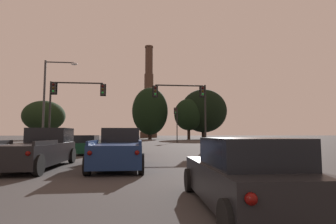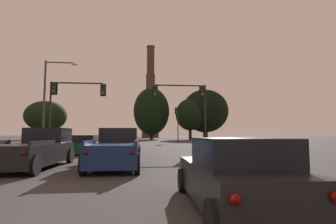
{
  "view_description": "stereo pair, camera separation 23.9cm",
  "coord_description": "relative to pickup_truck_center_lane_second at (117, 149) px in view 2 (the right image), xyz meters",
  "views": [
    {
      "loc": [
        1.13,
        -1.72,
        1.51
      ],
      "look_at": [
        4.03,
        26.02,
        3.88
      ],
      "focal_mm": 28.0,
      "sensor_mm": 36.0,
      "label": 1
    },
    {
      "loc": [
        1.37,
        -1.75,
        1.51
      ],
      "look_at": [
        4.03,
        26.02,
        3.88
      ],
      "focal_mm": 28.0,
      "sensor_mm": 36.0,
      "label": 2
    }
  ],
  "objects": [
    {
      "name": "treeline_center_left",
      "position": [
        19.83,
        64.37,
        7.7
      ],
      "size": [
        13.86,
        12.47,
        15.01
      ],
      "color": "black",
      "rests_on": "ground_plane"
    },
    {
      "name": "pickup_truck_left_lane_second",
      "position": [
        -3.61,
        0.02,
        0.0
      ],
      "size": [
        2.26,
        5.53,
        1.82
      ],
      "rotation": [
        0.0,
        0.0,
        -0.02
      ],
      "color": "black",
      "rests_on": "ground_plane"
    },
    {
      "name": "pickup_truck_center_lane_second",
      "position": [
        0.0,
        0.0,
        0.0
      ],
      "size": [
        2.25,
        5.53,
        1.82
      ],
      "rotation": [
        0.0,
        0.0,
        0.01
      ],
      "color": "navy",
      "rests_on": "ground_plane"
    },
    {
      "name": "traffic_light_far_right",
      "position": [
        7.64,
        36.06,
        3.48
      ],
      "size": [
        0.78,
        0.5,
        6.57
      ],
      "color": "black",
      "rests_on": "ground_plane"
    },
    {
      "name": "sedan_center_lane_front",
      "position": [
        -0.04,
        6.46,
        -0.14
      ],
      "size": [
        2.19,
        4.78,
        1.43
      ],
      "rotation": [
        0.0,
        0.0,
        -0.05
      ],
      "color": "maroon",
      "rests_on": "ground_plane"
    },
    {
      "name": "hatchback_right_lane_third",
      "position": [
        3.1,
        -7.28,
        -0.14
      ],
      "size": [
        1.95,
        4.13,
        1.44
      ],
      "rotation": [
        0.0,
        0.0,
        -0.01
      ],
      "color": "black",
      "rests_on": "ground_plane"
    },
    {
      "name": "treeline_left_mid",
      "position": [
        14.76,
        61.78,
        6.35
      ],
      "size": [
        8.34,
        7.51,
        11.76
      ],
      "color": "black",
      "rests_on": "ground_plane"
    },
    {
      "name": "treeline_far_left",
      "position": [
        -25.05,
        61.08,
        5.6
      ],
      "size": [
        11.05,
        9.95,
        10.55
      ],
      "color": "black",
      "rests_on": "ground_plane"
    },
    {
      "name": "street_lamp",
      "position": [
        -7.91,
        13.85,
        4.55
      ],
      "size": [
        3.16,
        0.36,
        8.75
      ],
      "color": "#38383A",
      "rests_on": "ground_plane"
    },
    {
      "name": "treeline_far_right",
      "position": [
        3.76,
        66.0,
        7.61
      ],
      "size": [
        10.72,
        9.65,
        15.52
      ],
      "color": "black",
      "rests_on": "ground_plane"
    },
    {
      "name": "traffic_light_overhead_right",
      "position": [
        5.88,
        14.05,
        4.28
      ],
      "size": [
        5.72,
        0.5,
        6.65
      ],
      "color": "black",
      "rests_on": "ground_plane"
    },
    {
      "name": "hatchback_left_lane_front",
      "position": [
        -3.05,
        8.01,
        -0.14
      ],
      "size": [
        2.01,
        4.15,
        1.44
      ],
      "rotation": [
        0.0,
        0.0,
        -0.03
      ],
      "color": "#0F3823",
      "rests_on": "ground_plane"
    },
    {
      "name": "smokestack",
      "position": [
        4.4,
        100.61,
        15.03
      ],
      "size": [
        7.31,
        7.31,
        40.32
      ],
      "color": "#3C2B22",
      "rests_on": "ground_plane"
    },
    {
      "name": "traffic_light_overhead_left",
      "position": [
        -6.12,
        13.93,
        4.3
      ],
      "size": [
        5.51,
        0.5,
        6.69
      ],
      "color": "black",
      "rests_on": "ground_plane"
    }
  ]
}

